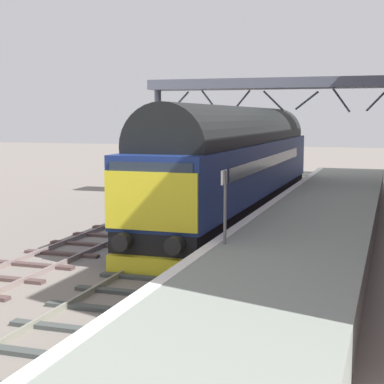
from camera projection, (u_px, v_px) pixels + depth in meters
name	position (u px, v px, depth m)	size (l,w,h in m)	color
ground_plane	(186.00, 253.00, 19.44)	(140.00, 140.00, 0.00)	slate
track_main	(186.00, 251.00, 19.44)	(2.50, 60.00, 0.15)	gray
track_adjacent_west	(85.00, 244.00, 20.53)	(2.50, 60.00, 0.15)	gray
station_platform	(301.00, 244.00, 18.27)	(4.00, 44.00, 1.01)	gray
diesel_locomotive	(238.00, 160.00, 25.54)	(2.74, 19.90, 4.68)	black
platform_number_sign	(225.00, 195.00, 15.72)	(0.10, 0.44, 1.90)	slate
overhead_footbridge	(274.00, 90.00, 30.89)	(12.85, 2.00, 6.15)	slate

